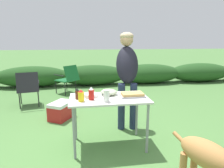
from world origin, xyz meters
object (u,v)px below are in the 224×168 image
(food_tray, at_px, (132,95))
(mustard_bottle, at_px, (81,96))
(plate_stack, at_px, (91,95))
(bbq_sauce_bottle, at_px, (77,94))
(camp_chair_near_hedge, at_px, (68,78))
(mixing_bowl, at_px, (109,92))
(dog, at_px, (212,160))
(cooler_box, at_px, (61,110))
(ketchup_bottle, at_px, (91,94))
(paper_cup_stack, at_px, (107,96))
(camp_chair_green_behind_table, at_px, (28,87))
(folding_table, at_px, (109,103))
(standing_person_with_beanie, at_px, (127,69))

(food_tray, distance_m, mustard_bottle, 0.74)
(food_tray, height_order, mustard_bottle, mustard_bottle)
(mustard_bottle, bearing_deg, plate_stack, 56.87)
(bbq_sauce_bottle, height_order, camp_chair_near_hedge, bbq_sauce_bottle)
(mixing_bowl, bearing_deg, dog, -59.83)
(plate_stack, relative_size, cooler_box, 0.38)
(plate_stack, distance_m, ketchup_bottle, 0.16)
(paper_cup_stack, relative_size, camp_chair_near_hedge, 0.19)
(plate_stack, bearing_deg, paper_cup_stack, -54.57)
(plate_stack, relative_size, mustard_bottle, 1.32)
(ketchup_bottle, distance_m, camp_chair_green_behind_table, 2.51)
(folding_table, bearing_deg, standing_person_with_beanie, 57.90)
(ketchup_bottle, xyz_separation_m, camp_chair_green_behind_table, (-1.35, 2.08, -0.36))
(standing_person_with_beanie, distance_m, cooler_box, 1.57)
(folding_table, relative_size, mixing_bowl, 4.45)
(mixing_bowl, distance_m, cooler_box, 1.44)
(standing_person_with_beanie, relative_size, camp_chair_near_hedge, 2.00)
(food_tray, height_order, standing_person_with_beanie, standing_person_with_beanie)
(mixing_bowl, distance_m, paper_cup_stack, 0.35)
(food_tray, bearing_deg, dog, -69.08)
(paper_cup_stack, xyz_separation_m, camp_chair_green_behind_table, (-1.54, 2.21, -0.35))
(food_tray, distance_m, standing_person_with_beanie, 0.70)
(standing_person_with_beanie, relative_size, dog, 1.87)
(mustard_bottle, xyz_separation_m, camp_chair_near_hedge, (-0.39, 3.20, -0.35))
(plate_stack, distance_m, mixing_bowl, 0.28)
(mustard_bottle, bearing_deg, cooler_box, 107.78)
(standing_person_with_beanie, height_order, cooler_box, standing_person_with_beanie)
(dog, bearing_deg, paper_cup_stack, -70.41)
(bbq_sauce_bottle, bearing_deg, mixing_bowl, 19.02)
(camp_chair_green_behind_table, bearing_deg, mixing_bowl, -61.20)
(mixing_bowl, relative_size, paper_cup_stack, 1.52)
(mustard_bottle, relative_size, camp_chair_green_behind_table, 0.20)
(bbq_sauce_bottle, height_order, ketchup_bottle, ketchup_bottle)
(food_tray, xyz_separation_m, paper_cup_stack, (-0.40, -0.20, 0.05))
(mustard_bottle, height_order, camp_chair_near_hedge, mustard_bottle)
(folding_table, bearing_deg, plate_stack, 162.81)
(mustard_bottle, bearing_deg, camp_chair_green_behind_table, 119.63)
(standing_person_with_beanie, bearing_deg, camp_chair_green_behind_table, 151.48)
(ketchup_bottle, height_order, cooler_box, ketchup_bottle)
(plate_stack, distance_m, bbq_sauce_bottle, 0.21)
(ketchup_bottle, relative_size, camp_chair_green_behind_table, 0.22)
(dog, height_order, cooler_box, dog)
(standing_person_with_beanie, xyz_separation_m, dog, (0.39, -1.84, -0.59))
(mustard_bottle, distance_m, dog, 1.64)
(mixing_bowl, distance_m, bbq_sauce_bottle, 0.48)
(ketchup_bottle, xyz_separation_m, standing_person_with_beanie, (0.65, 0.71, 0.22))
(mixing_bowl, xyz_separation_m, paper_cup_stack, (-0.08, -0.34, 0.04))
(bbq_sauce_bottle, bearing_deg, folding_table, 2.00)
(camp_chair_green_behind_table, relative_size, cooler_box, 1.45)
(camp_chair_green_behind_table, height_order, cooler_box, camp_chair_green_behind_table)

